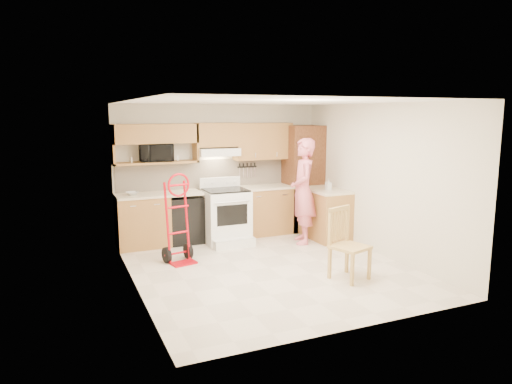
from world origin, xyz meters
TOP-DOWN VIEW (x-y plane):
  - floor at (0.00, 0.00)m, footprint 4.00×4.50m
  - ceiling at (0.00, 0.00)m, footprint 4.00×4.50m
  - wall_back at (0.00, 2.26)m, footprint 4.00×0.02m
  - wall_front at (0.00, -2.26)m, footprint 4.00×0.02m
  - wall_left at (-2.01, 0.00)m, footprint 0.02×4.50m
  - wall_right at (2.01, 0.00)m, footprint 0.02×4.50m
  - backsplash at (0.00, 2.23)m, footprint 3.92×0.03m
  - lower_cab_left at (-1.55, 1.95)m, footprint 0.90×0.60m
  - dishwasher at (-0.80, 1.95)m, footprint 0.60×0.60m
  - lower_cab_right at (0.83, 1.95)m, footprint 1.14×0.60m
  - countertop_left at (-1.25, 1.95)m, footprint 1.50×0.63m
  - countertop_right at (0.83, 1.95)m, footprint 1.14×0.63m
  - cab_return_right at (1.70, 1.15)m, footprint 0.60×1.00m
  - countertop_return at (1.70, 1.15)m, footprint 0.63×1.00m
  - pantry_tall at (1.65, 1.95)m, footprint 0.70×0.60m
  - upper_cab_left at (-1.25, 2.08)m, footprint 1.50×0.33m
  - upper_shelf_mw at (-1.25, 2.08)m, footprint 1.50×0.33m
  - upper_cab_center at (-0.12, 2.08)m, footprint 0.76×0.33m
  - upper_cab_right at (0.83, 2.08)m, footprint 1.14×0.33m
  - range_hood at (-0.12, 2.02)m, footprint 0.76×0.46m
  - knife_strip at (0.55, 2.21)m, footprint 0.40×0.05m
  - microwave at (-1.25, 2.08)m, footprint 0.59×0.42m
  - range at (-0.10, 1.60)m, footprint 0.79×1.03m
  - person at (1.17, 1.06)m, footprint 0.65×0.80m
  - hand_truck at (-1.18, 0.80)m, footprint 0.59×0.56m
  - dining_chair at (0.84, -0.90)m, footprint 0.59×0.62m
  - soap_bottle at (1.70, 1.07)m, footprint 0.10×0.10m
  - bowl at (-1.71, 1.95)m, footprint 0.24×0.24m

SIDE VIEW (x-z plane):
  - floor at x=0.00m, z-range -0.02..0.00m
  - dishwasher at x=-0.80m, z-range 0.00..0.85m
  - lower_cab_left at x=-1.55m, z-range 0.00..0.90m
  - lower_cab_right at x=0.83m, z-range 0.00..0.90m
  - cab_return_right at x=1.70m, z-range 0.00..0.90m
  - dining_chair at x=0.84m, z-range 0.00..1.02m
  - range at x=-0.10m, z-range 0.00..1.16m
  - hand_truck at x=-1.18m, z-range 0.00..1.28m
  - countertop_left at x=-1.25m, z-range 0.90..0.94m
  - countertop_right at x=0.83m, z-range 0.90..0.94m
  - countertop_return at x=1.70m, z-range 0.90..0.94m
  - person at x=1.17m, z-range 0.00..1.90m
  - bowl at x=-1.71m, z-range 0.94..0.99m
  - soap_bottle at x=1.70m, z-range 0.94..1.15m
  - pantry_tall at x=1.65m, z-range 0.00..2.10m
  - backsplash at x=0.00m, z-range 0.92..1.48m
  - knife_strip at x=0.55m, z-range 1.09..1.39m
  - wall_back at x=0.00m, z-range 0.00..2.50m
  - wall_front at x=0.00m, z-range 0.00..2.50m
  - wall_left at x=-2.01m, z-range 0.00..2.50m
  - wall_right at x=2.01m, z-range 0.00..2.50m
  - upper_shelf_mw at x=-1.25m, z-range 1.45..1.49m
  - range_hood at x=-0.12m, z-range 1.56..1.70m
  - microwave at x=-1.25m, z-range 1.49..1.81m
  - upper_cab_right at x=0.83m, z-range 1.45..2.15m
  - upper_cab_center at x=-0.12m, z-range 1.72..2.16m
  - upper_cab_left at x=-1.25m, z-range 1.81..2.15m
  - ceiling at x=0.00m, z-range 2.50..2.52m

